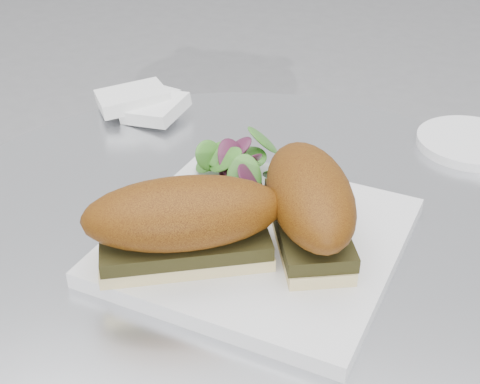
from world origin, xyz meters
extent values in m
cylinder|color=silver|center=(0.00, 0.00, 0.72)|extent=(0.70, 0.70, 0.02)
cube|color=white|center=(0.02, -0.02, 0.74)|extent=(0.31, 0.31, 0.02)
cube|color=#FAE49C|center=(-0.03, -0.07, 0.75)|extent=(0.17, 0.12, 0.01)
cube|color=black|center=(-0.03, -0.07, 0.77)|extent=(0.16, 0.12, 0.01)
ellipsoid|color=#663909|center=(-0.03, -0.07, 0.80)|extent=(0.19, 0.14, 0.06)
cube|color=#FAE49C|center=(0.07, -0.02, 0.75)|extent=(0.10, 0.16, 0.01)
cube|color=black|center=(0.07, -0.02, 0.77)|extent=(0.10, 0.16, 0.01)
ellipsoid|color=#663909|center=(0.07, -0.02, 0.80)|extent=(0.13, 0.18, 0.06)
cylinder|color=white|center=(0.24, 0.24, 0.74)|extent=(0.13, 0.13, 0.01)
camera|label=1|loc=(0.12, -0.53, 1.12)|focal=50.00mm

